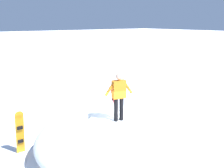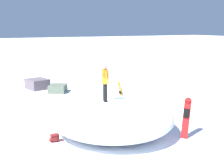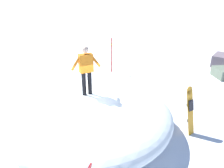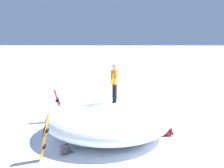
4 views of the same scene
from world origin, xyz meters
TOP-DOWN VIEW (x-y plane):
  - ground at (0.00, 0.00)m, footprint 240.00×240.00m
  - snow_mound at (-0.60, 0.09)m, footprint 6.14×5.91m
  - snowboarder_standing at (-0.64, -0.19)m, footprint 0.99×0.34m
  - snowboard_secondary_upright at (-3.27, 2.14)m, footprint 0.32×0.39m
  - backpack_near at (-0.71, -2.49)m, footprint 0.29×0.61m
  - backpack_far at (-2.70, 1.58)m, footprint 0.52×0.52m
  - trail_marker_pole at (-5.09, -4.31)m, footprint 0.10×0.10m

SIDE VIEW (x-z plane):
  - ground at x=0.00m, z-range 0.00..0.00m
  - backpack_near at x=-0.71m, z-range 0.00..0.33m
  - backpack_far at x=-2.70m, z-range 0.00..0.34m
  - snow_mound at x=-0.60m, z-range 0.00..1.45m
  - snowboard_secondary_upright at x=-3.27m, z-range 0.03..1.76m
  - trail_marker_pole at x=-5.09m, z-range 0.05..2.15m
  - snowboarder_standing at x=-0.64m, z-range 1.57..3.21m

